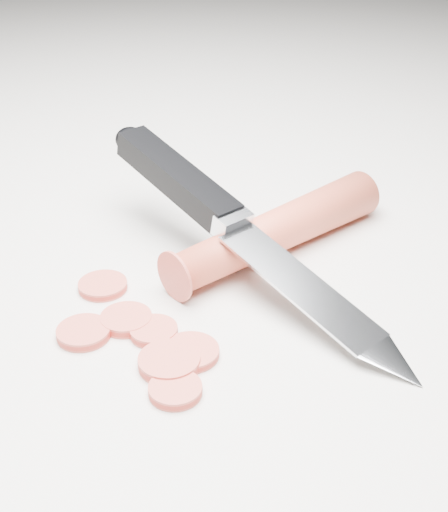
% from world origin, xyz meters
% --- Properties ---
extents(ground, '(2.40, 2.40, 0.00)m').
position_xyz_m(ground, '(0.00, 0.00, 0.00)').
color(ground, silver).
rests_on(ground, ground).
extents(carrot, '(0.11, 0.19, 0.03)m').
position_xyz_m(carrot, '(0.04, 0.06, 0.02)').
color(carrot, '#D0432C').
rests_on(carrot, ground).
extents(carrot_slice_0, '(0.03, 0.03, 0.01)m').
position_xyz_m(carrot_slice_0, '(-0.03, -0.09, 0.00)').
color(carrot_slice_0, '#CC4739').
rests_on(carrot_slice_0, ground).
extents(carrot_slice_1, '(0.04, 0.04, 0.01)m').
position_xyz_m(carrot_slice_1, '(0.03, -0.09, 0.00)').
color(carrot_slice_1, '#CC4739').
rests_on(carrot_slice_1, ground).
extents(carrot_slice_2, '(0.03, 0.03, 0.01)m').
position_xyz_m(carrot_slice_2, '(-0.02, -0.07, 0.00)').
color(carrot_slice_2, '#CC4739').
rests_on(carrot_slice_2, ground).
extents(carrot_slice_3, '(0.03, 0.03, 0.01)m').
position_xyz_m(carrot_slice_3, '(0.03, -0.08, 0.00)').
color(carrot_slice_3, '#CC4739').
rests_on(carrot_slice_3, ground).
extents(carrot_slice_4, '(0.03, 0.03, 0.01)m').
position_xyz_m(carrot_slice_4, '(0.01, -0.07, 0.00)').
color(carrot_slice_4, '#CC4739').
rests_on(carrot_slice_4, ground).
extents(carrot_slice_5, '(0.03, 0.03, 0.01)m').
position_xyz_m(carrot_slice_5, '(-0.05, -0.04, 0.00)').
color(carrot_slice_5, '#CC4739').
rests_on(carrot_slice_5, ground).
extents(carrot_slice_6, '(0.03, 0.03, 0.01)m').
position_xyz_m(carrot_slice_6, '(0.04, -0.11, 0.00)').
color(carrot_slice_6, '#CC4739').
rests_on(carrot_slice_6, ground).
extents(kitchen_knife, '(0.29, 0.15, 0.07)m').
position_xyz_m(kitchen_knife, '(0.03, 0.01, 0.04)').
color(kitchen_knife, silver).
rests_on(kitchen_knife, ground).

